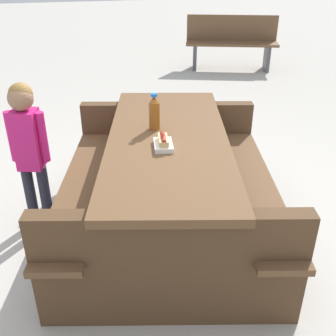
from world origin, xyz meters
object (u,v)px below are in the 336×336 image
Objects in this scene: soda_bottle at (154,113)px; child_in_coat at (28,140)px; park_bench_near at (231,41)px; picnic_table at (168,178)px; hotdog_tray at (163,143)px.

soda_bottle is 0.23× the size of child_in_coat.
child_in_coat is 0.69× the size of park_bench_near.
child_in_coat is (-0.31, -0.88, 0.24)m from picnic_table.
hotdog_tray is (0.14, -0.06, 0.34)m from picnic_table.
child_in_coat is at bearing -100.77° from soda_bottle.
soda_bottle is 4.61m from park_bench_near.
hotdog_tray is 0.18× the size of child_in_coat.
soda_bottle reaches higher than park_bench_near.
hotdog_tray is at bearing -1.23° from soda_bottle.
hotdog_tray is 0.94m from child_in_coat.
picnic_table is 1.92× the size of child_in_coat.
picnic_table is 1.33× the size of park_bench_near.
hotdog_tray is at bearing 61.33° from child_in_coat.
picnic_table is 0.37m from hotdog_tray.
soda_bottle is at bearing 178.77° from hotdog_tray.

